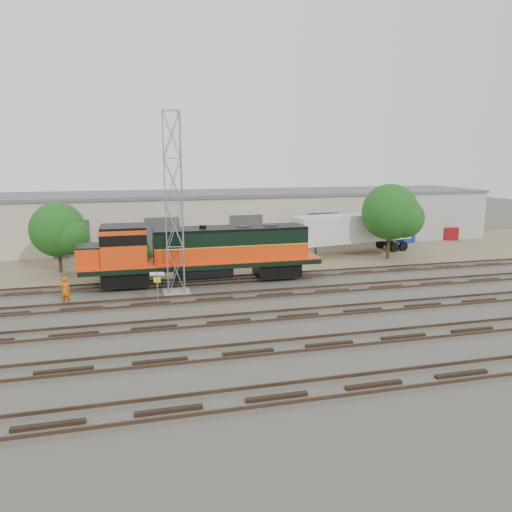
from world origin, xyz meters
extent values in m
plane|color=#47423A|center=(0.00, 0.00, 0.00)|extent=(140.00, 140.00, 0.00)
cube|color=#726047|center=(0.00, 15.00, 0.01)|extent=(80.00, 16.00, 0.02)
cube|color=black|center=(0.00, -12.00, 0.07)|extent=(80.00, 2.40, 0.14)
cube|color=#4C3828|center=(0.00, -12.75, 0.21)|extent=(80.00, 0.08, 0.14)
cube|color=#4C3828|center=(0.00, -11.25, 0.21)|extent=(80.00, 0.08, 0.14)
cube|color=black|center=(0.00, -7.50, 0.07)|extent=(80.00, 2.40, 0.14)
cube|color=#4C3828|center=(0.00, -8.25, 0.21)|extent=(80.00, 0.08, 0.14)
cube|color=#4C3828|center=(0.00, -6.75, 0.21)|extent=(80.00, 0.08, 0.14)
cube|color=black|center=(0.00, -3.00, 0.07)|extent=(80.00, 2.40, 0.14)
cube|color=#4C3828|center=(0.00, -3.75, 0.21)|extent=(80.00, 0.08, 0.14)
cube|color=#4C3828|center=(0.00, -2.25, 0.21)|extent=(80.00, 0.08, 0.14)
cube|color=black|center=(0.00, 1.50, 0.07)|extent=(80.00, 2.40, 0.14)
cube|color=#4C3828|center=(0.00, 0.75, 0.21)|extent=(80.00, 0.08, 0.14)
cube|color=#4C3828|center=(0.00, 2.25, 0.21)|extent=(80.00, 0.08, 0.14)
cube|color=black|center=(0.00, 6.00, 0.07)|extent=(80.00, 2.40, 0.14)
cube|color=#4C3828|center=(0.00, 5.25, 0.21)|extent=(80.00, 0.08, 0.14)
cube|color=#4C3828|center=(0.00, 6.75, 0.21)|extent=(80.00, 0.08, 0.14)
cube|color=beige|center=(0.00, 23.00, 2.50)|extent=(58.00, 10.00, 5.00)
cube|color=#59595B|center=(0.00, 23.00, 5.15)|extent=(58.40, 10.40, 0.30)
cube|color=#999993|center=(22.00, 17.95, 2.50)|extent=(14.00, 0.10, 5.00)
cube|color=#333335|center=(-14.00, 17.94, 1.70)|extent=(3.20, 0.12, 3.40)
cube|color=#333335|center=(-6.00, 17.94, 1.70)|extent=(3.20, 0.12, 3.40)
cube|color=#333335|center=(2.00, 17.94, 1.70)|extent=(3.20, 0.12, 3.40)
cube|color=#333335|center=(10.00, 17.94, 1.70)|extent=(3.20, 0.12, 3.40)
cube|color=#333335|center=(18.00, 17.94, 1.70)|extent=(3.20, 0.12, 3.40)
cube|color=black|center=(-9.43, 6.00, 0.77)|extent=(3.16, 2.37, 0.99)
cube|color=black|center=(1.45, 6.00, 0.77)|extent=(3.16, 2.37, 0.99)
cube|color=black|center=(-3.99, 6.00, 1.44)|extent=(16.81, 2.97, 0.35)
cylinder|color=black|center=(-3.99, 6.00, 0.82)|extent=(4.15, 1.09, 1.09)
cube|color=#EC3B0B|center=(-2.01, 6.00, 2.21)|extent=(10.88, 2.57, 1.19)
cube|color=black|center=(-2.01, 6.00, 3.30)|extent=(10.88, 2.57, 0.99)
cube|color=black|center=(-2.01, 6.00, 3.89)|extent=(10.88, 2.57, 0.20)
cube|color=#EC3B0B|center=(-9.43, 6.00, 2.90)|extent=(2.97, 2.97, 2.57)
cube|color=black|center=(-9.43, 6.00, 4.27)|extent=(2.97, 2.97, 0.16)
cube|color=#EC3B0B|center=(-11.70, 6.00, 2.31)|extent=(1.58, 2.37, 1.38)
cube|color=gray|center=(-6.19, 3.54, 0.10)|extent=(1.73, 1.73, 0.20)
cylinder|color=gray|center=(-6.71, 4.07, 5.95)|extent=(0.09, 0.09, 11.50)
cylinder|color=gray|center=(-5.66, 4.07, 5.95)|extent=(0.09, 0.09, 11.50)
cylinder|color=gray|center=(-6.71, 3.02, 5.95)|extent=(0.09, 0.09, 11.50)
cylinder|color=gray|center=(-5.66, 3.02, 5.95)|extent=(0.09, 0.09, 11.50)
cylinder|color=gray|center=(-7.52, 1.44, 1.04)|extent=(0.07, 0.07, 2.08)
cube|color=white|center=(-7.52, 1.44, 1.94)|extent=(0.84, 0.20, 0.21)
cube|color=yellow|center=(-7.52, 1.44, 1.56)|extent=(0.43, 0.12, 0.33)
imported|color=#D15F0B|center=(-12.97, 2.81, 0.89)|extent=(0.73, 0.57, 1.77)
cube|color=silver|center=(11.07, 13.42, 2.45)|extent=(12.26, 4.75, 2.50)
cube|color=black|center=(15.69, 14.36, 0.46)|extent=(2.64, 2.71, 0.92)
cube|color=black|center=(6.72, 11.59, 0.60)|extent=(0.14, 0.14, 1.20)
cube|color=black|center=(6.35, 13.41, 0.60)|extent=(0.14, 0.14, 1.20)
cube|color=navy|center=(19.17, 17.85, 0.75)|extent=(1.91, 1.84, 1.50)
cube|color=maroon|center=(24.86, 18.14, 0.70)|extent=(1.88, 1.81, 1.40)
cylinder|color=#382619|center=(-14.32, 12.06, 0.96)|extent=(0.26, 0.26, 1.93)
sphere|color=#174614|center=(-14.32, 12.06, 3.40)|extent=(4.21, 4.21, 4.21)
sphere|color=#174614|center=(-13.48, 11.43, 2.98)|extent=(2.95, 2.95, 2.95)
cylinder|color=#382619|center=(-9.39, 9.16, 0.18)|extent=(0.26, 0.26, 0.35)
sphere|color=#174614|center=(-9.39, 9.16, 1.70)|extent=(3.86, 3.86, 3.86)
sphere|color=#174614|center=(-8.62, 8.58, 1.32)|extent=(2.70, 2.70, 2.70)
cylinder|color=#382619|center=(13.15, 10.53, 1.22)|extent=(0.28, 0.28, 2.45)
sphere|color=#174614|center=(13.15, 10.53, 4.16)|extent=(4.90, 4.90, 4.90)
sphere|color=#174614|center=(14.13, 9.79, 3.67)|extent=(3.43, 3.43, 3.43)
camera|label=1|loc=(-9.10, -28.53, 8.92)|focal=35.00mm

